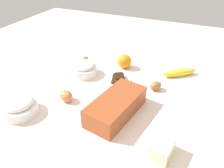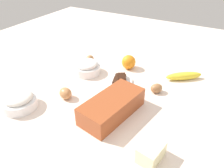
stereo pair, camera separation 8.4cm
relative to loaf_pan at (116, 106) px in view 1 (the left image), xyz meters
name	(u,v)px [view 1 (the left image)]	position (x,y,z in m)	size (l,w,h in m)	color
ground_plane	(112,93)	(0.14, 0.08, -0.05)	(2.40, 2.40, 0.02)	beige
loaf_pan	(116,106)	(0.00, 0.00, 0.00)	(0.30, 0.18, 0.08)	#9E4723
flour_bowl	(19,106)	(-0.15, 0.36, -0.01)	(0.15, 0.15, 0.07)	white
sugar_bowl	(83,68)	(0.23, 0.28, -0.01)	(0.14, 0.14, 0.07)	white
banana	(180,72)	(0.42, -0.19, -0.02)	(0.19, 0.04, 0.04)	yellow
orange_fruit	(124,61)	(0.39, 0.11, 0.00)	(0.08, 0.08, 0.08)	orange
butter_block	(162,149)	(-0.13, -0.22, -0.01)	(0.09, 0.06, 0.06)	#F4EDB2
egg_near_butter	(156,86)	(0.24, -0.10, -0.02)	(0.04, 0.04, 0.06)	#9E6A40
egg_beside_bowl	(85,60)	(0.34, 0.34, -0.02)	(0.04, 0.04, 0.06)	#AD7547
egg_loose	(66,96)	(-0.01, 0.24, -0.02)	(0.05, 0.05, 0.07)	#B97D4C
chocolate_plate	(118,80)	(0.24, 0.09, -0.03)	(0.13, 0.13, 0.03)	white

